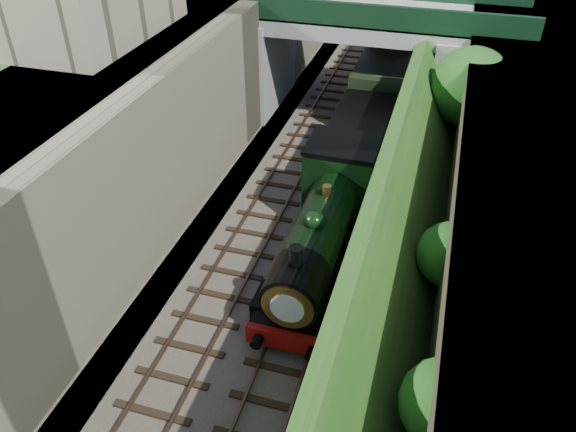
{
  "coord_description": "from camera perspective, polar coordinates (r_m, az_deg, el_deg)",
  "views": [
    {
      "loc": [
        4.72,
        -6.52,
        14.62
      ],
      "look_at": [
        0.0,
        9.39,
        2.73
      ],
      "focal_mm": 35.0,
      "sensor_mm": 36.0,
      "label": 1
    }
  ],
  "objects": [
    {
      "name": "trackbed",
      "position": [
        30.6,
        5.71,
        7.11
      ],
      "size": [
        10.0,
        90.0,
        0.2
      ],
      "primitive_type": "cube",
      "color": "#473F38",
      "rests_on": "ground"
    },
    {
      "name": "street_plateau_left",
      "position": [
        31.86,
        -10.48,
        14.62
      ],
      "size": [
        6.0,
        90.0,
        7.0
      ],
      "primitive_type": "cube",
      "color": "#262628",
      "rests_on": "ground"
    },
    {
      "name": "street_plateau_right",
      "position": [
        29.29,
        24.79,
        9.17
      ],
      "size": [
        8.0,
        90.0,
        6.25
      ],
      "primitive_type": "cube",
      "color": "#262628",
      "rests_on": "ground"
    },
    {
      "name": "track_left",
      "position": [
        30.9,
        2.06,
        7.88
      ],
      "size": [
        2.5,
        90.0,
        0.2
      ],
      "color": "black",
      "rests_on": "trackbed"
    },
    {
      "name": "locomotive",
      "position": [
        21.25,
        3.68,
        -1.25
      ],
      "size": [
        3.1,
        10.23,
        3.83
      ],
      "color": "black",
      "rests_on": "trackbed"
    },
    {
      "name": "tender",
      "position": [
        27.54,
        7.27,
        7.14
      ],
      "size": [
        2.7,
        6.0,
        3.05
      ],
      "color": "black",
      "rests_on": "trackbed"
    },
    {
      "name": "embankment_slope",
      "position": [
        26.83,
        15.67,
        8.18
      ],
      "size": [
        4.69,
        90.0,
        6.61
      ],
      "color": "#1E4714",
      "rests_on": "ground"
    },
    {
      "name": "tree",
      "position": [
        26.91,
        18.27,
        12.09
      ],
      "size": [
        3.6,
        3.8,
        6.6
      ],
      "color": "black",
      "rests_on": "ground"
    },
    {
      "name": "retaining_wall",
      "position": [
        30.52,
        -4.37,
        14.15
      ],
      "size": [
        1.0,
        90.0,
        7.0
      ],
      "primitive_type": "cube",
      "color": "#756B56",
      "rests_on": "ground"
    },
    {
      "name": "coach_front",
      "position": [
        38.87,
        10.87,
        16.15
      ],
      "size": [
        2.9,
        18.0,
        3.7
      ],
      "color": "black",
      "rests_on": "trackbed"
    },
    {
      "name": "track_right",
      "position": [
        30.37,
        7.95,
        7.01
      ],
      "size": [
        2.5,
        90.0,
        0.2
      ],
      "color": "black",
      "rests_on": "trackbed"
    },
    {
      "name": "road_bridge",
      "position": [
        32.51,
        9.34,
        16.25
      ],
      "size": [
        16.0,
        6.4,
        7.25
      ],
      "color": "gray",
      "rests_on": "ground"
    }
  ]
}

